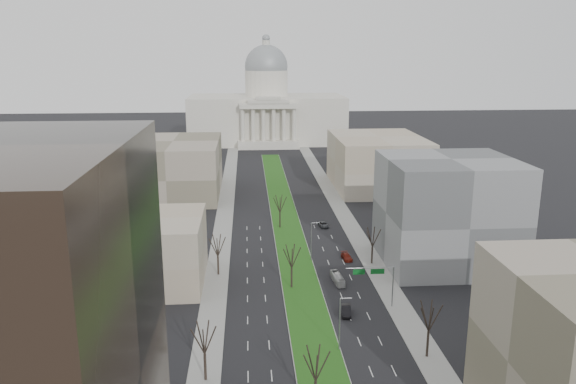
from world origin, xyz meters
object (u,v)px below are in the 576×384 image
car_red (347,257)px  box_van (338,279)px  car_black (346,310)px  car_grey_far (323,225)px

car_red → box_van: bearing=-113.2°
car_red → car_black: bearing=-105.6°
car_red → car_grey_far: 25.21m
car_black → car_grey_far: 52.71m
car_grey_far → box_van: size_ratio=0.69×
car_black → car_red: 27.94m
car_black → car_grey_far: bearing=94.4°
box_van → car_grey_far: bearing=81.2°
car_red → box_van: size_ratio=0.70×
car_black → box_van: bearing=94.6°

